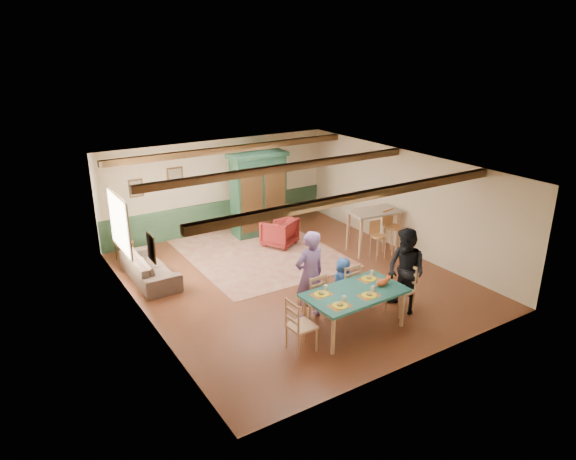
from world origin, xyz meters
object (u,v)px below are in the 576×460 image
person_man (310,275)px  person_woman (406,271)px  end_table (125,251)px  counter_table (373,231)px  armoire (258,194)px  bar_stool_right (392,232)px  dining_chair_far_right (345,285)px  table_lamp (122,232)px  person_child (343,282)px  armchair (279,232)px  dining_table (354,311)px  dining_chair_end_left (302,325)px  dining_chair_far_left (312,296)px  sofa (149,267)px  cat (382,282)px  dining_chair_end_right (401,289)px  bar_stool_left (378,241)px

person_man → person_woman: 1.99m
end_table → counter_table: (5.83, -2.84, 0.30)m
armoire → bar_stool_right: armoire is taller
dining_chair_far_right → table_lamp: 5.92m
person_child → armchair: bearing=-102.3°
dining_table → end_table: size_ratio=3.64×
dining_chair_end_left → table_lamp: bearing=13.4°
dining_table → counter_table: size_ratio=1.44×
dining_chair_far_right → person_woman: size_ratio=0.58×
person_woman → bar_stool_right: (1.97, 2.47, -0.31)m
dining_chair_far_left → dining_chair_end_left: (-0.79, -0.81, 0.00)m
person_man → sofa: 4.15m
dining_chair_far_left → cat: size_ratio=2.64×
end_table → counter_table: counter_table is taller
dining_chair_end_right → bar_stool_right: (2.08, 2.48, 0.07)m
counter_table → bar_stool_right: 0.51m
table_lamp → person_woman: bearing=-53.6°
sofa → counter_table: bearing=-104.2°
person_woman → dining_chair_end_left: bearing=-90.0°
person_man → armchair: bearing=-114.5°
bar_stool_left → cat: bearing=-128.0°
dining_chair_far_left → bar_stool_right: (3.79, 1.75, 0.07)m
armchair → person_child: bearing=50.6°
dining_chair_far_left → person_man: bearing=-90.0°
dining_chair_far_left → dining_chair_end_left: bearing=43.8°
dining_chair_end_left → cat: size_ratio=2.64×
bar_stool_left → bar_stool_right: bar_stool_right is taller
dining_chair_far_left → person_woman: (1.82, -0.72, 0.38)m
person_woman → sofa: (-4.00, 4.29, -0.58)m
person_child → end_table: (-3.24, 4.85, -0.28)m
dining_chair_end_right → end_table: 7.02m
armchair → bar_stool_left: 2.73m
bar_stool_right → person_woman: bearing=-135.0°
sofa → bar_stool_left: bar_stool_left is taller
dining_chair_far_left → bar_stool_left: size_ratio=1.04×
dining_chair_far_left → person_child: size_ratio=0.95×
person_woman → armoire: (-0.29, 5.64, 0.30)m
person_man → table_lamp: size_ratio=3.81×
dining_table → counter_table: 4.17m
dining_table → cat: size_ratio=5.00×
end_table → bar_stool_left: (5.58, -3.32, 0.23)m
cat → bar_stool_left: (2.14, 2.50, -0.42)m
person_man → dining_table: bearing=116.6°
armoire → bar_stool_left: 3.74m
armchair → counter_table: 2.55m
table_lamp → counter_table: counter_table is taller
dining_table → person_man: 1.11m
dining_table → end_table: dining_table is taller
dining_chair_far_left → armoire: armoire is taller
bar_stool_left → end_table: bearing=151.8°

